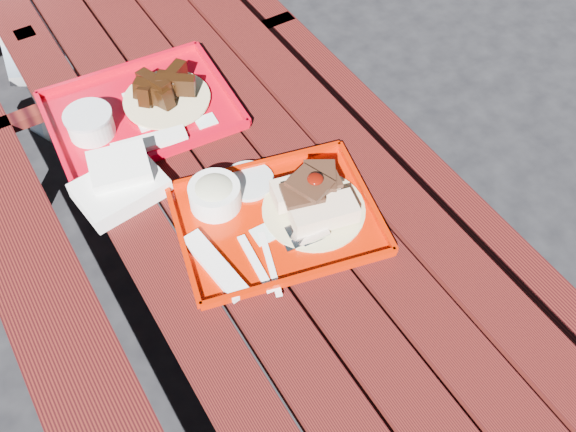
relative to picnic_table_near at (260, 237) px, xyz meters
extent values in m
plane|color=black|center=(0.00, 0.00, -0.56)|extent=(60.00, 60.00, 0.00)
cube|color=#4B130E|center=(-0.30, 0.00, 0.17)|extent=(0.14, 2.40, 0.04)
cube|color=#4B130E|center=(-0.15, 0.00, 0.17)|extent=(0.14, 2.40, 0.04)
cube|color=#4B130E|center=(0.00, 0.00, 0.17)|extent=(0.14, 2.40, 0.04)
cube|color=#4B130E|center=(0.15, 0.00, 0.17)|extent=(0.14, 2.40, 0.04)
cube|color=#4B130E|center=(0.30, 0.00, 0.17)|extent=(0.14, 2.40, 0.04)
cube|color=#4B130E|center=(-0.58, 0.00, -0.13)|extent=(0.25, 2.40, 0.04)
cube|color=#4B130E|center=(-0.58, 0.84, -0.35)|extent=(0.06, 0.06, 0.42)
cube|color=#4B130E|center=(0.58, 0.00, -0.13)|extent=(0.25, 2.40, 0.04)
cube|color=#4B130E|center=(0.58, 0.84, -0.35)|extent=(0.06, 0.06, 0.42)
cube|color=#4B130E|center=(-0.30, 0.96, -0.19)|extent=(0.06, 0.06, 0.75)
cube|color=#4B130E|center=(0.30, 0.96, -0.19)|extent=(0.06, 0.06, 0.75)
cube|color=#4B130E|center=(0.00, 0.96, -0.13)|extent=(1.40, 0.06, 0.04)
cube|color=#B01600|center=(-0.01, -0.11, 0.20)|extent=(0.54, 0.46, 0.01)
cube|color=#B01600|center=(0.03, 0.07, 0.21)|extent=(0.46, 0.12, 0.02)
cube|color=#B01600|center=(-0.05, -0.28, 0.21)|extent=(0.46, 0.12, 0.02)
cube|color=#B01600|center=(0.22, -0.16, 0.21)|extent=(0.10, 0.35, 0.02)
cube|color=#B01600|center=(-0.23, -0.05, 0.21)|extent=(0.10, 0.35, 0.02)
cylinder|color=#C6BB84|center=(0.09, -0.13, 0.21)|extent=(0.26, 0.26, 0.01)
cube|color=beige|center=(0.09, -0.17, 0.24)|extent=(0.17, 0.11, 0.05)
cube|color=beige|center=(0.09, -0.09, 0.24)|extent=(0.17, 0.11, 0.05)
ellipsoid|color=#4B0903|center=(0.09, -0.13, 0.33)|extent=(0.04, 0.04, 0.02)
cylinder|color=white|center=(-0.11, 0.01, 0.23)|extent=(0.13, 0.13, 0.06)
ellipsoid|color=beige|center=(-0.11, 0.01, 0.25)|extent=(0.11, 0.11, 0.05)
cylinder|color=silver|center=(-0.01, 0.03, 0.21)|extent=(0.13, 0.13, 0.01)
cube|color=white|center=(-0.20, -0.15, 0.21)|extent=(0.07, 0.22, 0.02)
cube|color=white|center=(-0.11, -0.19, 0.21)|extent=(0.03, 0.17, 0.01)
cube|color=white|center=(-0.09, -0.21, 0.21)|extent=(0.07, 0.18, 0.01)
cube|color=silver|center=(-0.06, -0.13, 0.20)|extent=(0.05, 0.05, 0.00)
cube|color=#B70215|center=(-0.13, 0.42, 0.20)|extent=(0.52, 0.42, 0.01)
cube|color=#B70215|center=(-0.12, 0.61, 0.21)|extent=(0.49, 0.05, 0.02)
cube|color=#B70215|center=(-0.15, 0.23, 0.21)|extent=(0.49, 0.05, 0.02)
cube|color=#B70215|center=(0.11, 0.40, 0.21)|extent=(0.04, 0.38, 0.02)
cube|color=#B70215|center=(-0.38, 0.44, 0.21)|extent=(0.04, 0.38, 0.02)
cube|color=white|center=(-0.08, 0.42, 0.21)|extent=(0.18, 0.18, 0.01)
cylinder|color=#D3BE8B|center=(-0.05, 0.41, 0.22)|extent=(0.25, 0.25, 0.01)
cylinder|color=silver|center=(-0.28, 0.41, 0.23)|extent=(0.12, 0.12, 0.06)
cylinder|color=silver|center=(-0.28, 0.41, 0.27)|extent=(0.13, 0.13, 0.01)
cube|color=white|center=(-0.16, 0.29, 0.21)|extent=(0.21, 0.08, 0.02)
cube|color=white|center=(0.00, 0.29, 0.21)|extent=(0.06, 0.05, 0.00)
cube|color=white|center=(-0.29, 0.17, 0.21)|extent=(0.23, 0.18, 0.05)
cube|color=white|center=(-0.28, 0.20, 0.26)|extent=(0.17, 0.14, 0.04)
camera|label=1|loc=(-0.48, -0.93, 1.45)|focal=40.00mm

